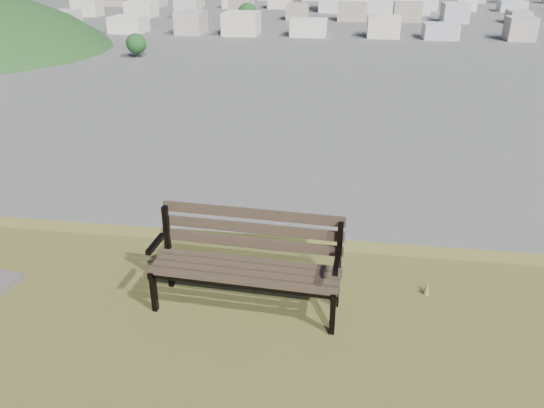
# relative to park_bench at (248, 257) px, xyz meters

# --- Properties ---
(park_bench) EXTENTS (2.01, 0.75, 1.03)m
(park_bench) POSITION_rel_park_bench_xyz_m (0.00, 0.00, 0.00)
(park_bench) COLOR #3F2F24
(park_bench) RESTS_ON hilltop_mesa
(arena) EXTENTS (56.07, 27.27, 22.97)m
(arena) POSITION_rel_park_bench_xyz_m (12.61, 285.67, -20.17)
(arena) COLOR silver
(arena) RESTS_ON ground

